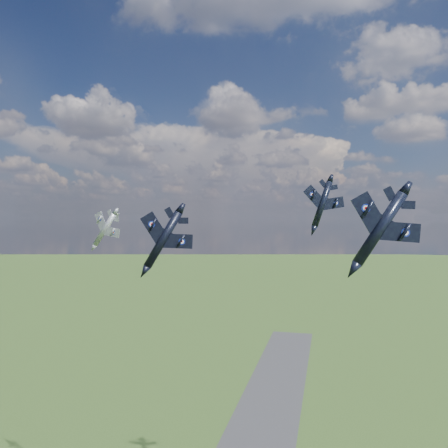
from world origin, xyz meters
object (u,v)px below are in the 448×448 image
(jet_high_navy, at_px, (322,204))
(jet_left_silver, at_px, (105,229))
(jet_lead_navy, at_px, (163,239))
(jet_right_navy, at_px, (380,229))

(jet_high_navy, xyz_separation_m, jet_left_silver, (-51.04, -8.47, -6.01))
(jet_lead_navy, xyz_separation_m, jet_right_navy, (35.64, -25.32, 2.78))
(jet_lead_navy, height_order, jet_high_navy, jet_high_navy)
(jet_lead_navy, height_order, jet_left_silver, jet_left_silver)
(jet_right_navy, xyz_separation_m, jet_high_navy, (-7.07, 52.74, 4.47))
(jet_left_silver, bearing_deg, jet_lead_navy, -29.14)
(jet_lead_navy, distance_m, jet_left_silver, 29.41)
(jet_lead_navy, relative_size, jet_left_silver, 1.23)
(jet_right_navy, height_order, jet_high_navy, jet_high_navy)
(jet_high_navy, bearing_deg, jet_right_navy, -103.09)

